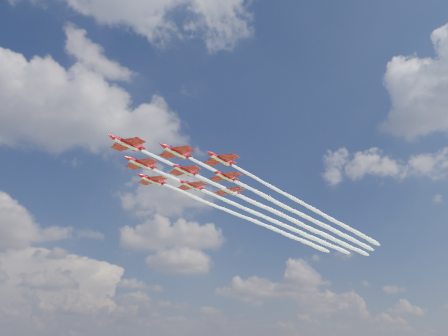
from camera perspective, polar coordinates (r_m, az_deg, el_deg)
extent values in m
cylinder|color=#B20919|center=(115.77, -12.58, 3.14)|extent=(7.52, 6.26, 1.19)
cone|color=#B20919|center=(112.75, -14.62, 4.07)|extent=(2.43, 2.27, 1.19)
cone|color=#B20919|center=(118.77, -10.76, 2.30)|extent=(1.94, 1.85, 1.08)
ellipsoid|color=black|center=(114.75, -13.36, 3.72)|extent=(2.37, 2.16, 0.77)
cube|color=#B20919|center=(116.06, -12.39, 3.02)|extent=(8.84, 9.94, 0.15)
cube|color=#B20919|center=(118.31, -11.03, 2.42)|extent=(3.59, 3.99, 0.13)
cube|color=#B20919|center=(118.85, -10.92, 2.81)|extent=(1.45, 1.18, 1.94)
cube|color=white|center=(115.54, -12.60, 2.90)|extent=(6.97, 5.76, 0.13)
cylinder|color=#B20919|center=(118.21, -6.36, 2.14)|extent=(7.52, 6.26, 1.19)
cone|color=#B20919|center=(114.73, -8.17, 3.04)|extent=(2.43, 2.27, 1.19)
cone|color=#B20919|center=(121.61, -4.75, 1.34)|extent=(1.94, 1.85, 1.08)
ellipsoid|color=black|center=(117.01, -7.06, 2.71)|extent=(2.37, 2.16, 0.77)
cube|color=#B20919|center=(118.55, -6.18, 2.03)|extent=(8.84, 9.94, 0.15)
cube|color=#B20919|center=(121.10, -4.98, 1.46)|extent=(3.59, 3.99, 0.13)
cube|color=#B20919|center=(121.64, -4.90, 1.84)|extent=(1.45, 1.18, 1.94)
cube|color=white|center=(117.99, -6.37, 1.91)|extent=(6.97, 5.76, 0.13)
cylinder|color=#B20919|center=(127.13, -10.87, 0.59)|extent=(7.52, 6.26, 1.19)
cone|color=#B20919|center=(123.89, -12.67, 1.38)|extent=(2.43, 2.27, 1.19)
cone|color=#B20919|center=(130.30, -9.25, -0.12)|extent=(1.94, 1.85, 1.08)
ellipsoid|color=black|center=(126.01, -11.56, 1.10)|extent=(2.37, 2.16, 0.77)
cube|color=#B20919|center=(127.44, -10.69, 0.49)|extent=(8.84, 9.94, 0.15)
cube|color=#B20919|center=(129.82, -9.49, -0.01)|extent=(3.59, 3.99, 0.13)
cube|color=#B20919|center=(130.32, -9.39, 0.35)|extent=(1.45, 1.18, 1.94)
cube|color=white|center=(126.92, -10.89, 0.37)|extent=(6.97, 5.76, 0.13)
cylinder|color=#B20919|center=(122.01, -0.46, 1.18)|extent=(7.52, 6.26, 1.19)
cone|color=#B20919|center=(118.13, -2.03, 2.03)|extent=(2.43, 2.27, 1.19)
cone|color=#B20919|center=(125.76, 0.93, 0.42)|extent=(1.94, 1.85, 1.08)
ellipsoid|color=black|center=(120.65, -1.07, 1.72)|extent=(2.37, 2.16, 0.77)
cube|color=#B20919|center=(122.38, -0.31, 1.07)|extent=(8.84, 9.94, 0.15)
cube|color=#B20919|center=(125.20, 0.73, 0.53)|extent=(3.59, 3.99, 0.13)
cube|color=#B20919|center=(125.74, 0.79, 0.91)|extent=(1.45, 1.18, 1.94)
cube|color=white|center=(121.79, -0.46, 0.94)|extent=(6.97, 5.76, 0.13)
cylinder|color=#B20919|center=(129.96, -5.24, -0.27)|extent=(7.52, 6.26, 1.19)
cone|color=#B20919|center=(126.33, -6.85, 0.48)|extent=(2.43, 2.27, 1.19)
cone|color=#B20919|center=(133.49, -3.80, -0.94)|extent=(1.94, 1.85, 1.08)
ellipsoid|color=black|center=(128.68, -5.86, 0.23)|extent=(2.37, 2.16, 0.77)
cube|color=#B20919|center=(130.31, -5.08, -0.36)|extent=(8.84, 9.94, 0.15)
cube|color=#B20919|center=(132.96, -4.01, -0.84)|extent=(3.59, 3.99, 0.13)
cube|color=#B20919|center=(133.47, -3.94, -0.48)|extent=(1.45, 1.18, 1.94)
cube|color=white|center=(129.76, -5.25, -0.49)|extent=(6.97, 5.76, 0.13)
cylinder|color=#B20919|center=(138.78, -9.44, -1.54)|extent=(7.52, 6.26, 1.19)
cone|color=#B20919|center=(135.38, -11.06, -0.87)|extent=(2.43, 2.27, 1.19)
cone|color=#B20919|center=(142.09, -7.99, -2.13)|extent=(1.94, 1.85, 1.08)
ellipsoid|color=black|center=(137.58, -10.06, -1.08)|extent=(2.37, 2.16, 0.77)
cube|color=#B20919|center=(139.11, -9.28, -1.62)|extent=(8.84, 9.94, 0.15)
cube|color=#B20919|center=(141.59, -8.20, -2.05)|extent=(3.59, 3.99, 0.13)
cube|color=#B20919|center=(142.08, -8.12, -1.71)|extent=(1.45, 1.18, 1.94)
cube|color=white|center=(138.59, -9.45, -1.74)|extent=(6.97, 5.76, 0.13)
cylinder|color=#B20919|center=(134.02, 0.10, -1.08)|extent=(7.52, 6.26, 1.19)
cone|color=#B20919|center=(130.04, -1.31, -0.37)|extent=(2.43, 2.27, 1.19)
cone|color=#B20919|center=(137.86, 1.36, -1.70)|extent=(1.94, 1.85, 1.08)
ellipsoid|color=black|center=(132.60, -0.45, -0.61)|extent=(2.37, 2.16, 0.77)
cube|color=#B20919|center=(134.41, 0.24, -1.17)|extent=(8.84, 9.94, 0.15)
cube|color=#B20919|center=(137.28, 1.17, -1.61)|extent=(3.59, 3.99, 0.13)
cube|color=#B20919|center=(137.80, 1.22, -1.26)|extent=(1.45, 1.18, 1.94)
cube|color=white|center=(133.82, 0.10, -1.29)|extent=(6.97, 5.76, 0.13)
cylinder|color=#B20919|center=(141.95, -4.31, -2.28)|extent=(7.52, 6.26, 1.19)
cone|color=#B20919|center=(138.19, -5.76, -1.64)|extent=(2.43, 2.27, 1.19)
cone|color=#B20919|center=(145.57, -3.01, -2.84)|extent=(1.94, 1.85, 1.08)
ellipsoid|color=black|center=(140.60, -4.87, -1.84)|extent=(2.37, 2.16, 0.77)
cube|color=#B20919|center=(142.31, -4.17, -2.36)|extent=(8.84, 9.94, 0.15)
cube|color=#B20919|center=(145.03, -3.20, -2.76)|extent=(3.59, 3.99, 0.13)
cube|color=#B20919|center=(145.52, -3.14, -2.42)|extent=(1.45, 1.18, 1.94)
cube|color=white|center=(141.76, -4.31, -2.48)|extent=(6.97, 5.76, 0.13)
cylinder|color=#B20919|center=(146.22, 0.57, -2.96)|extent=(7.52, 6.26, 1.19)
cone|color=#B20919|center=(142.15, -0.71, -2.37)|extent=(2.43, 2.27, 1.19)
cone|color=#B20919|center=(150.12, 1.71, -3.49)|extent=(1.94, 1.85, 1.08)
ellipsoid|color=black|center=(144.75, 0.07, -2.55)|extent=(2.37, 2.16, 0.77)
cube|color=#B20919|center=(146.61, 0.70, -3.04)|extent=(8.84, 9.94, 0.15)
cube|color=#B20919|center=(149.53, 1.54, -3.41)|extent=(3.59, 3.99, 0.13)
cube|color=#B20919|center=(150.02, 1.59, -3.08)|extent=(1.45, 1.18, 1.94)
cube|color=white|center=(146.04, 0.57, -3.16)|extent=(6.97, 5.76, 0.13)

